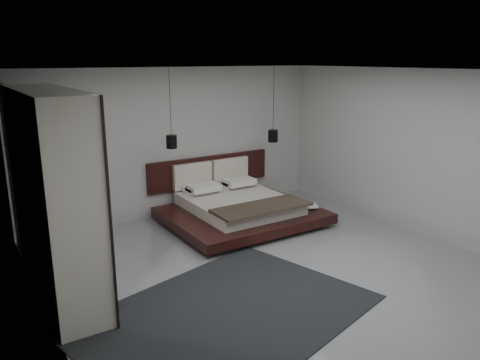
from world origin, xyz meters
TOP-DOWN VIEW (x-y plane):
  - floor at (0.00, 0.00)m, footprint 6.00×6.00m
  - ceiling at (0.00, 0.00)m, footprint 6.00×6.00m
  - wall_back at (0.00, 3.00)m, footprint 6.00×0.00m
  - wall_front at (0.00, -3.00)m, footprint 6.00×0.00m
  - wall_left at (-3.00, 0.00)m, footprint 0.00×6.00m
  - wall_right at (3.00, 0.00)m, footprint 0.00×6.00m
  - lattice_screen at (-2.95, 2.45)m, footprint 0.05×0.90m
  - bed at (0.68, 1.91)m, footprint 2.67×2.35m
  - book_lower at (1.77, 1.27)m, footprint 0.32×0.35m
  - book_upper at (1.75, 1.24)m, footprint 0.33×0.37m
  - pendant_left at (-0.42, 2.32)m, footprint 0.19×0.19m
  - pendant_right at (1.77, 2.32)m, footprint 0.20×0.20m
  - wardrobe at (-2.70, 0.91)m, footprint 0.63×2.66m
  - rug at (-1.20, -0.80)m, footprint 3.87×3.17m

SIDE VIEW (x-z plane):
  - floor at x=0.00m, z-range 0.00..0.00m
  - rug at x=-1.20m, z-range 0.00..0.01m
  - book_lower at x=1.77m, z-range 0.25..0.27m
  - bed at x=0.68m, z-range -0.25..0.81m
  - book_upper at x=1.75m, z-range 0.27..0.30m
  - lattice_screen at x=-2.95m, z-range 0.00..2.60m
  - wardrobe at x=-2.70m, z-range 0.00..2.61m
  - wall_back at x=0.00m, z-range -1.60..4.40m
  - wall_front at x=0.00m, z-range -1.60..4.40m
  - wall_left at x=-3.00m, z-range -1.60..4.40m
  - wall_right at x=3.00m, z-range -1.60..4.40m
  - pendant_right at x=1.77m, z-range 0.73..2.19m
  - pendant_left at x=-0.42m, z-range 0.87..2.23m
  - ceiling at x=0.00m, z-range 2.80..2.80m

